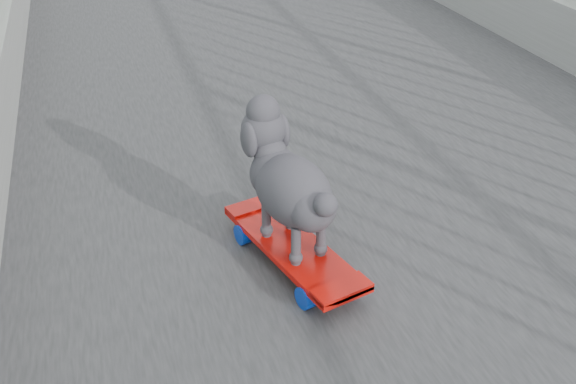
# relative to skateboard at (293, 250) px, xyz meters

# --- Properties ---
(railing) EXTENTS (3.00, 24.00, 1.42)m
(railing) POSITION_rel_skateboard_xyz_m (0.48, 0.18, 0.16)
(railing) COLOR gray
(railing) RESTS_ON footbridge
(skateboard) EXTENTS (0.30, 0.57, 0.07)m
(skateboard) POSITION_rel_skateboard_xyz_m (0.00, 0.00, 0.00)
(skateboard) COLOR red
(skateboard) RESTS_ON footbridge
(poodle) EXTENTS (0.25, 0.43, 0.37)m
(poodle) POSITION_rel_skateboard_xyz_m (-0.01, 0.02, 0.21)
(poodle) COLOR #323035
(poodle) RESTS_ON skateboard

